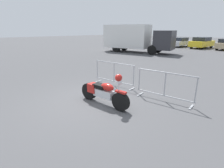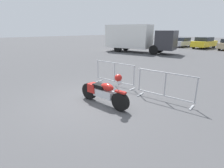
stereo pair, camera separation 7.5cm
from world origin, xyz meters
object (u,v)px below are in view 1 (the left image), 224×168
motorcycle (104,92)px  crowd_barrier_far (165,86)px  parked_car_white (162,41)px  box_truck (134,37)px  crowd_barrier_near (114,74)px  parked_car_yellow (202,43)px  parked_car_silver (181,42)px

motorcycle → crowd_barrier_far: 2.19m
parked_car_white → box_truck: bearing=-164.5°
crowd_barrier_near → crowd_barrier_far: same height
motorcycle → box_truck: bearing=120.1°
parked_car_white → parked_car_yellow: (5.94, 0.35, 0.06)m
crowd_barrier_far → parked_car_yellow: bearing=106.3°
box_truck → parked_car_white: 10.03m
crowd_barrier_near → parked_car_silver: parked_car_silver is taller
motorcycle → crowd_barrier_near: size_ratio=0.97×
motorcycle → box_truck: size_ratio=0.26×
parked_car_white → parked_car_yellow: size_ratio=0.92×
crowd_barrier_far → crowd_barrier_near: bearing=180.0°
motorcycle → parked_car_yellow: size_ratio=0.47×
parked_car_silver → parked_car_yellow: parked_car_yellow is taller
motorcycle → crowd_barrier_near: motorcycle is taller
motorcycle → crowd_barrier_far: motorcycle is taller
parked_car_silver → crowd_barrier_near: bearing=-159.7°
crowd_barrier_near → crowd_barrier_far: 2.56m
motorcycle → crowd_barrier_far: bearing=49.6°
parked_car_white → parked_car_silver: 2.98m
parked_car_silver → parked_car_yellow: (2.97, 0.11, 0.07)m
crowd_barrier_far → parked_car_yellow: size_ratio=0.48×
box_truck → crowd_barrier_far: bearing=-60.9°
parked_car_white → motorcycle: bearing=-151.2°
box_truck → parked_car_white: (-2.17, 9.74, -0.94)m
parked_car_silver → parked_car_yellow: size_ratio=0.90×
crowd_barrier_far → parked_car_white: bearing=120.6°
crowd_barrier_far → box_truck: 14.30m
crowd_barrier_far → parked_car_yellow: (-5.99, 20.49, 0.20)m
motorcycle → parked_car_silver: parked_car_silver is taller
parked_car_yellow → parked_car_silver: bearing=95.1°
parked_car_white → parked_car_silver: bearing=-82.5°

